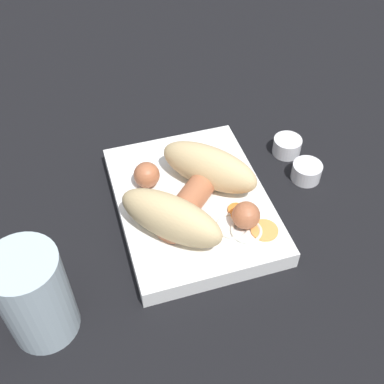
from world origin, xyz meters
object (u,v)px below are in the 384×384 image
at_px(sausage, 194,194).
at_px(condiment_cup_far, 287,147).
at_px(drink_glass, 35,296).
at_px(food_tray, 192,204).
at_px(bread_roll, 191,191).
at_px(condiment_cup_near, 306,172).

xyz_separation_m(sausage, condiment_cup_far, (0.08, -0.18, -0.03)).
bearing_deg(drink_glass, condiment_cup_far, -63.96).
bearing_deg(food_tray, condiment_cup_far, -67.94).
relative_size(sausage, drink_glass, 1.15).
xyz_separation_m(food_tray, sausage, (-0.01, 0.00, 0.03)).
distance_m(sausage, drink_glass, 0.24).
bearing_deg(bread_roll, condiment_cup_near, -81.74).
distance_m(food_tray, sausage, 0.03).
bearing_deg(food_tray, bread_roll, 158.05).
xyz_separation_m(bread_roll, sausage, (0.00, -0.01, -0.01)).
distance_m(sausage, condiment_cup_far, 0.20).
bearing_deg(sausage, condiment_cup_far, -64.67).
bearing_deg(food_tray, sausage, 178.18).
relative_size(sausage, condiment_cup_far, 3.30).
relative_size(food_tray, sausage, 1.81).
relative_size(food_tray, bread_roll, 1.25).
xyz_separation_m(food_tray, condiment_cup_far, (0.07, -0.18, -0.00)).
relative_size(food_tray, drink_glass, 2.08).
height_order(food_tray, drink_glass, drink_glass).
distance_m(bread_roll, condiment_cup_far, 0.21).
relative_size(bread_roll, condiment_cup_near, 4.78).
distance_m(food_tray, condiment_cup_far, 0.19).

